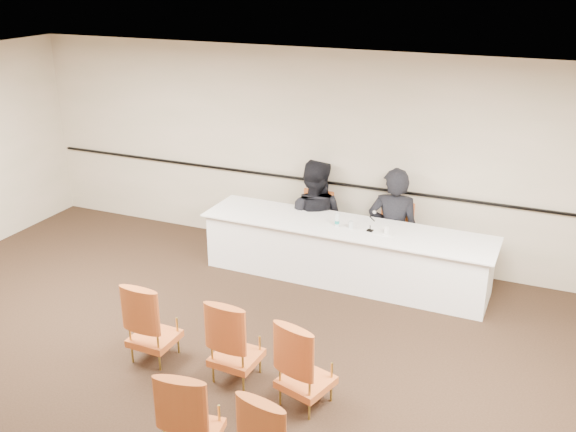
% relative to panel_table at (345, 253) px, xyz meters
% --- Properties ---
extents(floor, '(10.00, 10.00, 0.00)m').
position_rel_panel_table_xyz_m(floor, '(-0.40, -3.19, -0.40)').
color(floor, black).
rests_on(floor, ground).
extents(ceiling, '(10.00, 10.00, 0.00)m').
position_rel_panel_table_xyz_m(ceiling, '(-0.40, -3.19, 2.60)').
color(ceiling, silver).
rests_on(ceiling, ground).
extents(wall_back, '(10.00, 0.04, 3.00)m').
position_rel_panel_table_xyz_m(wall_back, '(-0.40, 0.81, 1.10)').
color(wall_back, '#BDB494').
rests_on(wall_back, ground).
extents(wall_rail, '(9.80, 0.04, 0.03)m').
position_rel_panel_table_xyz_m(wall_rail, '(-0.40, 0.77, 0.70)').
color(wall_rail, black).
rests_on(wall_rail, wall_back).
extents(panel_table, '(3.99, 0.98, 0.80)m').
position_rel_panel_table_xyz_m(panel_table, '(0.00, 0.00, 0.00)').
color(panel_table, white).
rests_on(panel_table, ground).
extents(panelist_main, '(0.78, 0.56, 1.97)m').
position_rel_panel_table_xyz_m(panelist_main, '(0.51, 0.57, 0.12)').
color(panelist_main, black).
rests_on(panelist_main, ground).
extents(panelist_main_chair, '(0.51, 0.51, 0.95)m').
position_rel_panel_table_xyz_m(panelist_main_chair, '(0.51, 0.57, 0.08)').
color(panelist_main_chair, '#CA5124').
rests_on(panelist_main_chair, ground).
extents(panelist_second, '(1.01, 0.82, 1.96)m').
position_rel_panel_table_xyz_m(panelist_second, '(-0.69, 0.59, 0.09)').
color(panelist_second, black).
rests_on(panelist_second, ground).
extents(panelist_second_chair, '(0.51, 0.51, 0.95)m').
position_rel_panel_table_xyz_m(panelist_second_chair, '(-0.69, 0.59, 0.08)').
color(panelist_second_chair, '#CA5124').
rests_on(panelist_second_chair, ground).
extents(papers, '(0.31, 0.23, 0.00)m').
position_rel_panel_table_xyz_m(papers, '(0.54, -0.04, 0.40)').
color(papers, white).
rests_on(papers, panel_table).
extents(microphone, '(0.10, 0.19, 0.25)m').
position_rel_panel_table_xyz_m(microphone, '(0.35, -0.05, 0.52)').
color(microphone, black).
rests_on(microphone, panel_table).
extents(water_bottle, '(0.08, 0.08, 0.21)m').
position_rel_panel_table_xyz_m(water_bottle, '(-0.10, -0.07, 0.50)').
color(water_bottle, teal).
rests_on(water_bottle, panel_table).
extents(drinking_glass, '(0.08, 0.08, 0.10)m').
position_rel_panel_table_xyz_m(drinking_glass, '(0.09, -0.06, 0.45)').
color(drinking_glass, silver).
rests_on(drinking_glass, panel_table).
extents(coffee_cup, '(0.10, 0.10, 0.11)m').
position_rel_panel_table_xyz_m(coffee_cup, '(0.58, -0.08, 0.46)').
color(coffee_cup, white).
rests_on(coffee_cup, panel_table).
extents(aud_chair_front_left, '(0.51, 0.51, 0.95)m').
position_rel_panel_table_xyz_m(aud_chair_front_left, '(-1.31, -2.63, 0.08)').
color(aud_chair_front_left, '#CA5124').
rests_on(aud_chair_front_left, ground).
extents(aud_chair_front_mid, '(0.52, 0.52, 0.95)m').
position_rel_panel_table_xyz_m(aud_chair_front_mid, '(-0.32, -2.60, 0.08)').
color(aud_chair_front_mid, '#CA5124').
rests_on(aud_chair_front_mid, ground).
extents(aud_chair_front_right, '(0.62, 0.62, 0.95)m').
position_rel_panel_table_xyz_m(aud_chair_front_right, '(0.50, -2.71, 0.08)').
color(aud_chair_front_right, '#CA5124').
rests_on(aud_chair_front_right, ground).
extents(aud_chair_back_mid, '(0.57, 0.57, 0.95)m').
position_rel_panel_table_xyz_m(aud_chair_back_mid, '(-0.13, -3.79, 0.08)').
color(aud_chair_back_mid, '#CA5124').
rests_on(aud_chair_back_mid, ground).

